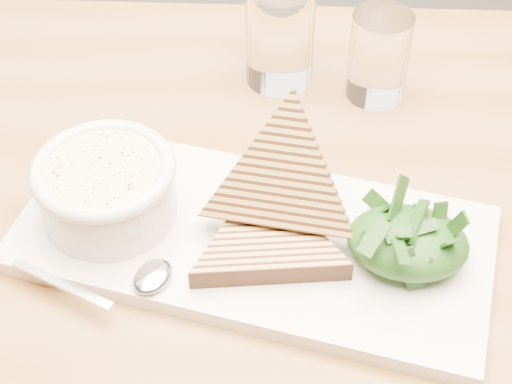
# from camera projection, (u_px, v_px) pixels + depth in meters

# --- Properties ---
(table_top) EXTENTS (1.31, 0.95, 0.04)m
(table_top) POSITION_uv_depth(u_px,v_px,m) (318.00, 258.00, 0.74)
(table_top) COLOR #94663E
(table_top) RESTS_ON ground
(platter) EXTENTS (0.45, 0.25, 0.02)m
(platter) POSITION_uv_depth(u_px,v_px,m) (253.00, 239.00, 0.72)
(platter) COLOR white
(platter) RESTS_ON table_top
(soup_bowl) EXTENTS (0.12, 0.12, 0.05)m
(soup_bowl) POSITION_uv_depth(u_px,v_px,m) (108.00, 194.00, 0.72)
(soup_bowl) COLOR white
(soup_bowl) RESTS_ON platter
(soup) EXTENTS (0.10, 0.10, 0.01)m
(soup) POSITION_uv_depth(u_px,v_px,m) (103.00, 171.00, 0.70)
(soup) COLOR beige
(soup) RESTS_ON soup_bowl
(bowl_rim) EXTENTS (0.13, 0.13, 0.01)m
(bowl_rim) POSITION_uv_depth(u_px,v_px,m) (103.00, 169.00, 0.70)
(bowl_rim) COLOR white
(bowl_rim) RESTS_ON soup_bowl
(sandwich_flat) EXTENTS (0.19, 0.19, 0.02)m
(sandwich_flat) POSITION_uv_depth(u_px,v_px,m) (267.00, 242.00, 0.70)
(sandwich_flat) COLOR tan
(sandwich_flat) RESTS_ON platter
(sandwich_lean) EXTENTS (0.17, 0.18, 0.18)m
(sandwich_lean) POSITION_uv_depth(u_px,v_px,m) (282.00, 181.00, 0.69)
(sandwich_lean) COLOR tan
(sandwich_lean) RESTS_ON sandwich_flat
(salad_base) EXTENTS (0.11, 0.08, 0.04)m
(salad_base) POSITION_uv_depth(u_px,v_px,m) (408.00, 242.00, 0.68)
(salad_base) COLOR black
(salad_base) RESTS_ON platter
(arugula_pile) EXTENTS (0.11, 0.10, 0.05)m
(arugula_pile) POSITION_uv_depth(u_px,v_px,m) (409.00, 237.00, 0.68)
(arugula_pile) COLOR #2C621A
(arugula_pile) RESTS_ON platter
(spoon_bowl) EXTENTS (0.04, 0.05, 0.01)m
(spoon_bowl) POSITION_uv_depth(u_px,v_px,m) (153.00, 276.00, 0.67)
(spoon_bowl) COLOR silver
(spoon_bowl) RESTS_ON platter
(spoon_handle) EXTENTS (0.10, 0.04, 0.00)m
(spoon_handle) POSITION_uv_depth(u_px,v_px,m) (62.00, 284.00, 0.67)
(spoon_handle) COLOR silver
(spoon_handle) RESTS_ON platter
(glass_near) EXTENTS (0.08, 0.08, 0.12)m
(glass_near) POSITION_uv_depth(u_px,v_px,m) (280.00, 36.00, 0.87)
(glass_near) COLOR white
(glass_near) RESTS_ON table_top
(glass_far) EXTENTS (0.07, 0.07, 0.10)m
(glass_far) POSITION_uv_depth(u_px,v_px,m) (379.00, 56.00, 0.85)
(glass_far) COLOR white
(glass_far) RESTS_ON table_top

